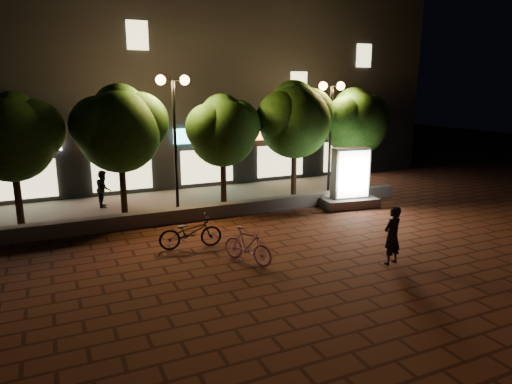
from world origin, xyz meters
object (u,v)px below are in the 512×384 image
tree_far_right (356,120)px  scooter_parked (190,232)px  street_lamp_left (174,109)px  ad_kiosk (350,183)px  tree_left (120,126)px  pedestrian (104,189)px  tree_mid (223,128)px  street_lamp_right (331,109)px  tree_right (295,117)px  tree_far_left (12,134)px  rider (392,235)px  scooter_pink (248,245)px

tree_far_right → scooter_parked: size_ratio=2.48×
street_lamp_left → ad_kiosk: street_lamp_left is taller
ad_kiosk → tree_left: bearing=164.9°
street_lamp_left → pedestrian: street_lamp_left is taller
tree_far_right → tree_left: bearing=180.0°
tree_mid → tree_far_right: tree_far_right is taller
scooter_parked → tree_left: bearing=23.2°
street_lamp_left → scooter_parked: size_ratio=2.70×
tree_left → tree_far_right: tree_left is taller
pedestrian → street_lamp_right: bearing=-93.4°
street_lamp_left → ad_kiosk: 7.60m
tree_far_right → ad_kiosk: bearing=-129.2°
tree_mid → tree_right: 3.32m
tree_right → pedestrian: tree_right is taller
tree_far_left → scooter_parked: 7.01m
tree_mid → pedestrian: (-4.59, 1.61, -2.39)m
tree_mid → street_lamp_right: (4.95, -0.26, 0.68)m
rider → scooter_parked: rider is taller
tree_far_left → tree_far_right: tree_far_right is taller
tree_mid → tree_right: bearing=0.0°
scooter_pink → pedestrian: (-2.95, 7.77, 0.33)m
tree_right → street_lamp_left: bearing=-177.2°
tree_far_left → tree_right: size_ratio=0.91×
ad_kiosk → street_lamp_right: bearing=80.6°
scooter_pink → rider: (3.59, -1.75, 0.32)m
tree_left → street_lamp_left: bearing=-7.7°
tree_far_right → ad_kiosk: tree_far_right is taller
scooter_pink → pedestrian: pedestrian is taller
scooter_pink → tree_left: bearing=83.2°
street_lamp_right → scooter_pink: size_ratio=2.98×
scooter_parked → pedestrian: size_ratio=1.28×
tree_left → tree_mid: tree_left is taller
tree_mid → scooter_pink: 6.92m
tree_mid → tree_right: (3.31, 0.00, 0.35)m
scooter_pink → rider: size_ratio=1.01×
tree_far_right → ad_kiosk: size_ratio=1.94×
pedestrian → scooter_pink: bearing=-151.4°
scooter_pink → tree_far_right: bearing=9.4°
tree_right → street_lamp_left: 5.38m
tree_mid → scooter_parked: size_ratio=2.34×
tree_far_right → rider: bearing=-119.9°
tree_mid → pedestrian: size_ratio=3.00×
tree_left → pedestrian: bearing=110.1°
scooter_pink → scooter_parked: bearing=93.7°
tree_far_left → rider: 12.57m
tree_mid → street_lamp_left: (-2.05, -0.26, 0.81)m
tree_far_left → tree_mid: (7.50, -0.00, -0.08)m
street_lamp_left → scooter_pink: size_ratio=3.10×
tree_left → tree_mid: 4.00m
tree_left → street_lamp_left: size_ratio=0.94×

